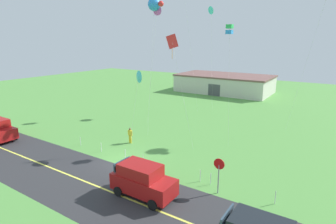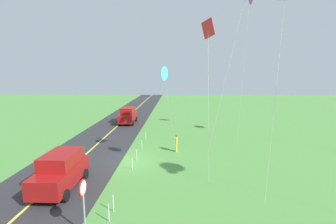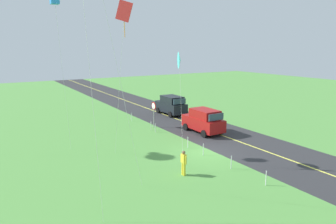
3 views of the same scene
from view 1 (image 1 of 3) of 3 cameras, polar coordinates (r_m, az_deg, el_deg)
The scene contains 20 objects.
ground_plane at distance 24.42m, azimuth -9.40°, elevation -10.36°, with size 120.00×120.00×0.10m, color #549342.
asphalt_road at distance 21.96m, azimuth -16.63°, elevation -13.66°, with size 120.00×7.00×0.00m, color #2D2D30.
road_centre_stripe at distance 21.96m, azimuth -16.63°, elevation -13.65°, with size 120.00×0.16×0.00m, color #E5E04C.
car_suv_foreground at distance 18.99m, azimuth -5.28°, elevation -13.82°, with size 4.40×2.12×2.24m.
stop_sign at distance 19.19m, azimuth 10.49°, elevation -11.53°, with size 0.76×0.08×2.56m.
person_adult_near at distance 28.36m, azimuth -7.84°, elevation -4.71°, with size 0.58×0.22×1.60m.
kite_red_low at distance 24.86m, azimuth -6.17°, elevation 7.21°, with size 2.65×1.34×7.59m.
kite_blue_mid at distance 32.32m, azimuth -2.34°, elevation 20.15°, with size 2.17×0.34×13.94m.
kite_yellow_high at distance 27.31m, azimuth 12.61°, elevation 16.28°, with size 1.04×0.88×11.60m.
kite_orange_near at distance 26.26m, azimuth 0.95°, elevation 13.94°, with size 2.90×0.89×10.78m.
kite_cyan_top at distance 32.28m, azimuth -2.77°, elevation 21.36°, with size 1.90×3.74×14.69m.
kite_purple_back at distance 41.50m, azimuth 8.93°, elevation 19.97°, with size 1.59×0.88×14.81m.
warehouse_distant at distance 57.17m, azimuth 11.56°, elevation 5.83°, with size 18.36×10.20×3.50m.
fence_post_0 at distance 28.91m, azimuth -17.66°, elevation -5.77°, with size 0.05×0.05×0.90m, color silver.
fence_post_1 at distance 26.83m, azimuth -13.66°, elevation -7.08°, with size 0.05×0.05×0.90m, color silver.
fence_post_2 at distance 24.86m, azimuth -8.83°, elevation -8.61°, with size 0.05×0.05×0.90m, color silver.
fence_post_3 at distance 23.66m, azimuth -5.15°, elevation -9.72°, with size 0.05×0.05×0.90m, color silver.
fence_post_4 at distance 21.08m, azimuth 6.69°, elevation -12.98°, with size 0.05×0.05×0.90m, color silver.
fence_post_5 at distance 20.77m, azimuth 8.81°, elevation -13.50°, with size 0.05×0.05×0.90m, color silver.
fence_post_6 at distance 19.65m, azimuth 21.31°, elevation -16.15°, with size 0.05×0.05×0.90m, color silver.
Camera 1 is at (15.21, -16.15, 10.17)m, focal length 29.47 mm.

